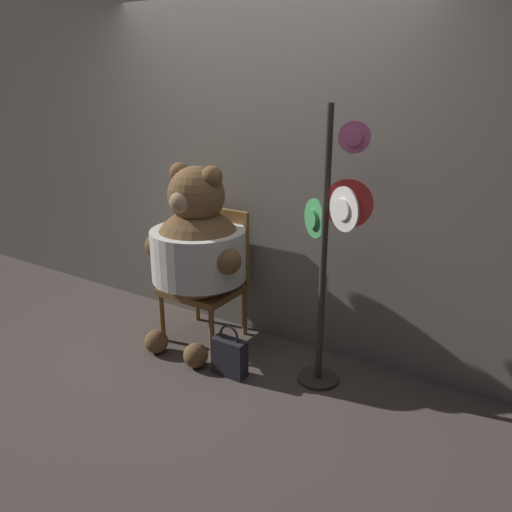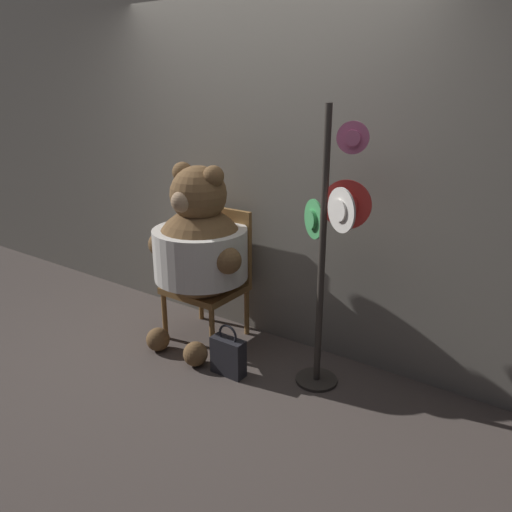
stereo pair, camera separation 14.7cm
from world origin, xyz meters
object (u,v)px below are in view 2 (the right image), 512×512
at_px(teddy_bear, 200,247).
at_px(chair, 213,272).
at_px(handbag_on_ground, 228,355).
at_px(hat_display_rack, 329,245).

bearing_deg(teddy_bear, chair, 100.46).
bearing_deg(chair, handbag_on_ground, -41.73).
bearing_deg(handbag_on_ground, teddy_bear, 150.51).
relative_size(chair, teddy_bear, 0.73).
relative_size(chair, hat_display_rack, 0.56).
height_order(hat_display_rack, handbag_on_ground, hat_display_rack).
bearing_deg(hat_display_rack, handbag_on_ground, -154.52).
height_order(teddy_bear, hat_display_rack, hat_display_rack).
bearing_deg(handbag_on_ground, chair, 138.27).
distance_m(teddy_bear, hat_display_rack, 1.05).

